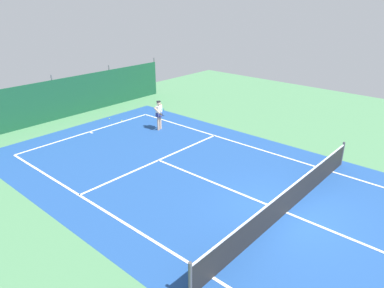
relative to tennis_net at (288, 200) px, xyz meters
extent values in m
plane|color=#4C8456|center=(0.00, 0.00, -0.51)|extent=(36.00, 36.00, 0.00)
cube|color=#1E478C|center=(0.00, 0.00, -0.51)|extent=(11.02, 26.60, 0.01)
cube|color=white|center=(0.00, 11.90, -0.50)|extent=(8.22, 0.10, 0.01)
cube|color=white|center=(-4.11, 0.00, -0.50)|extent=(0.10, 23.80, 0.01)
cube|color=white|center=(4.11, 0.00, -0.50)|extent=(0.10, 23.80, 0.01)
cube|color=white|center=(0.00, 6.40, -0.50)|extent=(8.22, 0.10, 0.01)
cube|color=white|center=(0.00, 0.00, -0.50)|extent=(0.10, 12.80, 0.01)
cube|color=white|center=(0.00, 11.75, -0.50)|extent=(0.10, 0.30, 0.01)
cube|color=black|center=(0.00, 0.00, -0.04)|extent=(9.92, 0.03, 0.95)
cube|color=white|center=(0.00, 0.00, 0.46)|extent=(9.92, 0.04, 0.05)
cylinder|color=#47474C|center=(-5.01, 0.00, 0.04)|extent=(0.10, 0.10, 1.10)
cylinder|color=#47474C|center=(5.01, 0.00, 0.04)|extent=(0.10, 0.10, 1.10)
cube|color=#14472D|center=(0.00, 15.19, 0.69)|extent=(16.22, 0.06, 2.40)
cylinder|color=#595B60|center=(0.00, 15.25, 0.84)|extent=(0.08, 0.08, 2.70)
cylinder|color=#595B60|center=(4.05, 15.25, 0.84)|extent=(0.08, 0.08, 2.70)
cylinder|color=#595B60|center=(8.11, 15.25, 0.84)|extent=(0.08, 0.08, 2.70)
cube|color=#234C1E|center=(0.00, 15.79, 0.04)|extent=(14.60, 0.70, 1.10)
cylinder|color=#D8AD8C|center=(2.94, 9.31, -0.10)|extent=(0.12, 0.12, 0.82)
cylinder|color=#D8AD8C|center=(2.74, 9.28, -0.10)|extent=(0.12, 0.12, 0.82)
cylinder|color=navy|center=(2.84, 9.29, 0.39)|extent=(0.40, 0.40, 0.22)
cube|color=white|center=(2.84, 9.29, 0.59)|extent=(0.39, 0.26, 0.56)
sphere|color=#D8AD8C|center=(2.84, 9.29, 1.02)|extent=(0.22, 0.22, 0.22)
cylinder|color=black|center=(2.84, 9.29, 1.11)|extent=(0.23, 0.23, 0.04)
cylinder|color=#D8AD8C|center=(3.07, 9.34, 0.62)|extent=(0.09, 0.09, 0.58)
cylinder|color=#D8AD8C|center=(2.63, 9.13, 0.62)|extent=(0.18, 0.53, 0.41)
cylinder|color=black|center=(2.64, 8.83, 0.51)|extent=(0.08, 0.28, 0.13)
torus|color=teal|center=(2.64, 8.83, 0.73)|extent=(0.32, 0.18, 0.29)
sphere|color=#CCDB33|center=(2.35, 12.04, -0.48)|extent=(0.07, 0.07, 0.07)
sphere|color=#CCDB33|center=(2.07, 12.89, -0.48)|extent=(0.07, 0.07, 0.07)
camera|label=1|loc=(-10.02, -4.49, 6.47)|focal=33.42mm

